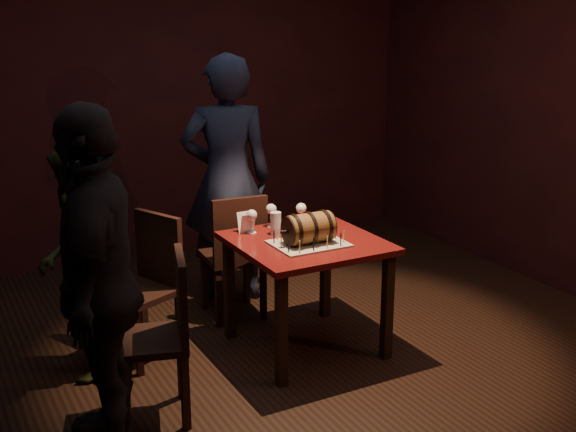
# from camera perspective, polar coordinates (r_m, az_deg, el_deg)

# --- Properties ---
(room_shell) EXTENTS (5.04, 5.04, 2.80)m
(room_shell) POSITION_cam_1_polar(r_m,az_deg,el_deg) (4.28, 0.11, 5.62)
(room_shell) COLOR black
(room_shell) RESTS_ON ground
(pub_table) EXTENTS (0.90, 0.90, 0.75)m
(pub_table) POSITION_cam_1_polar(r_m,az_deg,el_deg) (4.66, 1.44, -3.19)
(pub_table) COLOR #4A0C0C
(pub_table) RESTS_ON ground
(cake_board) EXTENTS (0.45, 0.35, 0.01)m
(cake_board) POSITION_cam_1_polar(r_m,az_deg,el_deg) (4.53, 1.65, -2.20)
(cake_board) COLOR #ADA18C
(cake_board) RESTS_ON pub_table
(barrel_cake) EXTENTS (0.36, 0.21, 0.21)m
(barrel_cake) POSITION_cam_1_polar(r_m,az_deg,el_deg) (4.50, 1.65, -0.97)
(barrel_cake) COLOR brown
(barrel_cake) RESTS_ON cake_board
(birthday_candles) EXTENTS (0.40, 0.30, 0.09)m
(birthday_candles) POSITION_cam_1_polar(r_m,az_deg,el_deg) (4.52, 1.66, -1.64)
(birthday_candles) COLOR #FDE997
(birthday_candles) RESTS_ON cake_board
(wine_glass_left) EXTENTS (0.07, 0.07, 0.16)m
(wine_glass_left) POSITION_cam_1_polar(r_m,az_deg,el_deg) (4.73, -2.89, -0.01)
(wine_glass_left) COLOR silver
(wine_glass_left) RESTS_ON pub_table
(wine_glass_mid) EXTENTS (0.07, 0.07, 0.16)m
(wine_glass_mid) POSITION_cam_1_polar(r_m,az_deg,el_deg) (4.87, -1.34, 0.46)
(wine_glass_mid) COLOR silver
(wine_glass_mid) RESTS_ON pub_table
(wine_glass_right) EXTENTS (0.07, 0.07, 0.16)m
(wine_glass_right) POSITION_cam_1_polar(r_m,az_deg,el_deg) (4.89, 1.05, 0.53)
(wine_glass_right) COLOR silver
(wine_glass_right) RESTS_ON pub_table
(pint_of_ale) EXTENTS (0.07, 0.07, 0.15)m
(pint_of_ale) POSITION_cam_1_polar(r_m,az_deg,el_deg) (4.72, -0.98, -0.61)
(pint_of_ale) COLOR silver
(pint_of_ale) RESTS_ON pub_table
(menu_card) EXTENTS (0.10, 0.05, 0.13)m
(menu_card) POSITION_cam_1_polar(r_m,az_deg,el_deg) (4.77, -3.31, -0.54)
(menu_card) COLOR white
(menu_card) RESTS_ON pub_table
(chair_back) EXTENTS (0.43, 0.43, 0.93)m
(chair_back) POSITION_cam_1_polar(r_m,az_deg,el_deg) (5.16, -4.13, -2.70)
(chair_back) COLOR black
(chair_back) RESTS_ON ground
(chair_left_rear) EXTENTS (0.53, 0.53, 0.93)m
(chair_left_rear) POSITION_cam_1_polar(r_m,az_deg,el_deg) (4.70, -10.96, -4.85)
(chair_left_rear) COLOR black
(chair_left_rear) RESTS_ON ground
(chair_left_front) EXTENTS (0.50, 0.50, 0.93)m
(chair_left_front) POSITION_cam_1_polar(r_m,az_deg,el_deg) (3.98, -9.76, -8.67)
(chair_left_front) COLOR black
(chair_left_front) RESTS_ON ground
(person_back) EXTENTS (0.79, 0.64, 1.88)m
(person_back) POSITION_cam_1_polar(r_m,az_deg,el_deg) (5.45, -4.85, 2.86)
(person_back) COLOR #191E33
(person_back) RESTS_ON ground
(person_left_rear) EXTENTS (0.75, 0.84, 1.43)m
(person_left_rear) POSITION_cam_1_polar(r_m,az_deg,el_deg) (4.50, -16.07, -3.53)
(person_left_rear) COLOR #394321
(person_left_rear) RESTS_ON ground
(person_left_front) EXTENTS (0.80, 1.13, 1.78)m
(person_left_front) POSITION_cam_1_polar(r_m,az_deg,el_deg) (3.60, -14.73, -5.37)
(person_left_front) COLOR black
(person_left_front) RESTS_ON ground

